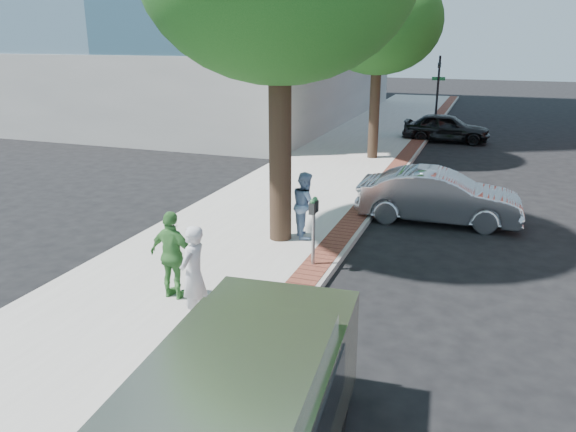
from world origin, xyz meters
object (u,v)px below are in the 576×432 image
at_px(parking_meter, 314,217).
at_px(bg_car, 446,128).
at_px(van, 235,429).
at_px(sedan_silver, 439,197).
at_px(person_officer, 305,205).
at_px(person_green, 173,255).
at_px(person_gray, 193,274).

xyz_separation_m(parking_meter, bg_car, (1.23, 16.84, -0.53)).
bearing_deg(van, parking_meter, 95.60).
distance_m(parking_meter, sedan_silver, 4.87).
xyz_separation_m(person_officer, person_green, (-1.21, -4.01, 0.04)).
bearing_deg(bg_car, person_officer, 171.46).
height_order(person_gray, bg_car, person_gray).
height_order(parking_meter, person_gray, person_gray).
bearing_deg(sedan_silver, person_gray, 154.22).
bearing_deg(van, bg_car, 84.97).
xyz_separation_m(person_officer, sedan_silver, (2.85, 2.71, -0.24)).
xyz_separation_m(parking_meter, person_gray, (-1.15, -3.03, -0.21)).
xyz_separation_m(person_gray, bg_car, (2.38, 19.87, -0.32)).
xyz_separation_m(person_green, van, (3.09, -3.91, -0.00)).
xyz_separation_m(person_gray, person_officer, (0.43, 4.67, -0.05)).
relative_size(person_officer, sedan_silver, 0.37).
bearing_deg(person_green, van, 134.79).
distance_m(parking_meter, person_officer, 1.81).
relative_size(person_gray, person_officer, 1.07).
bearing_deg(person_green, person_officer, -100.39).
bearing_deg(parking_meter, person_officer, 113.76).
distance_m(parking_meter, bg_car, 16.89).
bearing_deg(person_gray, parking_meter, 161.52).
relative_size(parking_meter, sedan_silver, 0.35).
height_order(person_gray, person_green, person_gray).
xyz_separation_m(bg_car, van, (-0.08, -23.12, 0.30)).
distance_m(person_gray, person_green, 1.03).
relative_size(person_officer, person_green, 0.96).
bearing_deg(bg_car, person_gray, 171.96).
distance_m(person_officer, sedan_silver, 3.94).
height_order(person_green, bg_car, person_green).
bearing_deg(van, sedan_silver, 79.91).
height_order(parking_meter, sedan_silver, parking_meter).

